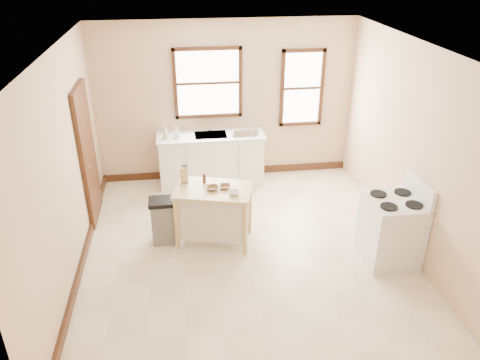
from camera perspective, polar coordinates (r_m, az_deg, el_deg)
name	(u,v)px	position (r m, az deg, el deg)	size (l,w,h in m)	color
floor	(246,251)	(6.66, 0.72, -8.70)	(5.00, 5.00, 0.00)	beige
ceiling	(247,50)	(5.52, 0.89, 15.62)	(5.00, 5.00, 0.00)	white
wall_back	(226,102)	(8.27, -1.76, 9.49)	(4.50, 0.04, 2.80)	#D7B68D
wall_left	(64,172)	(6.08, -20.70, 0.97)	(0.04, 5.00, 2.80)	#D7B68D
wall_right	(414,152)	(6.64, 20.40, 3.24)	(0.04, 5.00, 2.80)	#D7B68D
window_main	(208,83)	(8.13, -3.93, 11.70)	(1.17, 0.06, 1.22)	#311B0D
window_side	(302,88)	(8.44, 7.56, 11.04)	(0.77, 0.06, 1.37)	#311B0D
door_left	(88,155)	(7.37, -18.06, 2.95)	(0.06, 0.90, 2.10)	#311B0D
baseboard_back	(227,172)	(8.74, -1.62, 1.03)	(4.50, 0.04, 0.12)	#311B0D
baseboard_left	(83,261)	(6.73, -18.59, -9.31)	(0.04, 5.00, 0.12)	#311B0D
sink_counter	(211,159)	(8.31, -3.51, 2.58)	(1.86, 0.62, 0.92)	white
faucet	(210,125)	(8.26, -3.72, 6.70)	(0.03, 0.03, 0.22)	silver
soap_bottle_a	(165,133)	(7.99, -9.10, 5.73)	(0.09, 0.09, 0.22)	#B2B2B2
soap_bottle_b	(177,133)	(8.02, -7.74, 5.75)	(0.08, 0.09, 0.19)	#B2B2B2
dish_rack	(244,131)	(8.11, 0.54, 5.94)	(0.43, 0.33, 0.11)	silver
kitchen_island	(214,215)	(6.67, -3.17, -4.30)	(1.05, 0.67, 0.86)	tan
knife_block	(184,175)	(6.64, -6.84, 0.57)	(0.10, 0.10, 0.20)	tan
pepper_grinder	(204,178)	(6.58, -4.38, 0.23)	(0.04, 0.04, 0.15)	#461F13
bowl_a	(212,188)	(6.43, -3.38, -0.98)	(0.17, 0.17, 0.04)	brown
bowl_b	(225,187)	(6.46, -1.87, -0.82)	(0.16, 0.16, 0.04)	brown
bowl_c	(234,193)	(6.29, -0.74, -1.58)	(0.15, 0.15, 0.05)	silver
trash_bin	(163,221)	(6.77, -9.37, -4.96)	(0.36, 0.30, 0.69)	slate
gas_stove	(392,221)	(6.54, 18.06, -4.77)	(0.73, 0.74, 1.18)	silver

